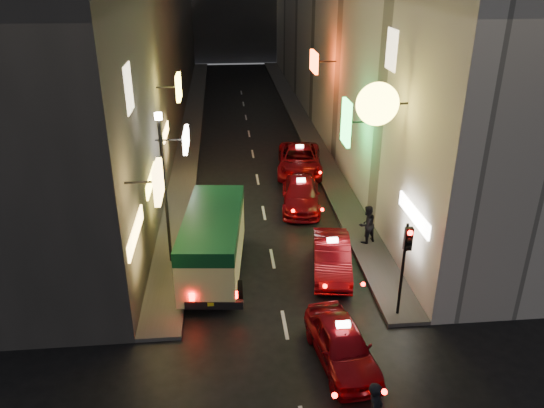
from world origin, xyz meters
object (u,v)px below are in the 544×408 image
object	(u,v)px
taxi_near	(342,341)
lamp_post	(164,180)
traffic_light	(406,252)
minibus	(213,237)
pedestrian_crossing	(375,408)

from	to	relation	value
taxi_near	lamp_post	xyz separation A→B (m)	(-5.73, 6.49, 2.95)
taxi_near	traffic_light	world-z (taller)	traffic_light
taxi_near	traffic_light	size ratio (longest dim) A/B	1.45
traffic_light	lamp_post	world-z (taller)	lamp_post
minibus	pedestrian_crossing	bearing A→B (deg)	-64.20
taxi_near	pedestrian_crossing	world-z (taller)	pedestrian_crossing
minibus	lamp_post	distance (m)	2.90
pedestrian_crossing	lamp_post	bearing A→B (deg)	52.81
minibus	traffic_light	bearing A→B (deg)	-29.65
traffic_light	minibus	bearing A→B (deg)	150.35
minibus	taxi_near	xyz separation A→B (m)	(3.94, -5.60, -0.86)
minibus	taxi_near	bearing A→B (deg)	-54.90
pedestrian_crossing	lamp_post	size ratio (longest dim) A/B	0.33
minibus	traffic_light	distance (m)	7.44
taxi_near	minibus	bearing A→B (deg)	125.10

